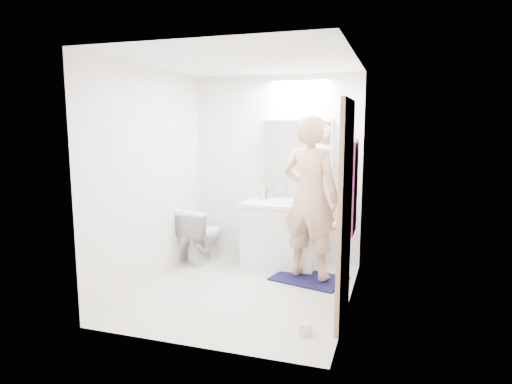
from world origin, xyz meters
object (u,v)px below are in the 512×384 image
at_px(vanity_cabinet, 281,236).
at_px(person, 310,197).
at_px(toilet, 203,235).
at_px(soap_bottle_b, 270,192).
at_px(medicine_cabinet, 298,147).
at_px(soap_bottle_a, 263,191).
at_px(toilet_paper_roll, 305,328).
at_px(toothbrush_cup, 301,197).

height_order(vanity_cabinet, person, person).
xyz_separation_m(vanity_cabinet, toilet, (-1.02, -0.11, -0.03)).
relative_size(person, soap_bottle_b, 9.80).
distance_m(vanity_cabinet, person, 0.83).
xyz_separation_m(medicine_cabinet, soap_bottle_b, (-0.35, -0.03, -0.59)).
relative_size(toilet, person, 0.39).
relative_size(soap_bottle_a, toilet_paper_roll, 2.02).
bearing_deg(soap_bottle_b, soap_bottle_a, -161.93).
xyz_separation_m(soap_bottle_b, toothbrush_cup, (0.41, -0.02, -0.05)).
height_order(vanity_cabinet, toothbrush_cup, toothbrush_cup).
height_order(person, soap_bottle_a, person).
bearing_deg(toilet_paper_roll, toilet, 136.56).
distance_m(vanity_cabinet, toilet_paper_roll, 1.88).
bearing_deg(medicine_cabinet, soap_bottle_a, -172.22).
distance_m(person, soap_bottle_a, 0.91).
xyz_separation_m(person, toilet_paper_roll, (0.23, -1.33, -0.92)).
bearing_deg(soap_bottle_b, person, -41.92).
height_order(vanity_cabinet, medicine_cabinet, medicine_cabinet).
xyz_separation_m(vanity_cabinet, soap_bottle_a, (-0.28, 0.15, 0.54)).
bearing_deg(toilet, soap_bottle_b, -152.50).
height_order(soap_bottle_b, toilet_paper_roll, soap_bottle_b).
relative_size(vanity_cabinet, toilet, 1.27).
relative_size(toilet, toilet_paper_roll, 6.46).
distance_m(medicine_cabinet, toothbrush_cup, 0.64).
bearing_deg(toothbrush_cup, toilet, -167.51).
relative_size(medicine_cabinet, person, 0.48).
height_order(soap_bottle_a, soap_bottle_b, soap_bottle_a).
xyz_separation_m(soap_bottle_b, toilet_paper_roll, (0.87, -1.90, -0.86)).
bearing_deg(toilet_paper_roll, soap_bottle_b, 114.47).
relative_size(toothbrush_cup, toilet_paper_roll, 0.93).
distance_m(toilet, soap_bottle_a, 0.97).
bearing_deg(vanity_cabinet, soap_bottle_b, 137.00).
distance_m(toilet, toothbrush_cup, 1.37).
height_order(soap_bottle_a, toothbrush_cup, soap_bottle_a).
bearing_deg(vanity_cabinet, toothbrush_cup, 36.32).
bearing_deg(person, toilet_paper_roll, 114.22).
relative_size(medicine_cabinet, soap_bottle_a, 3.96).
height_order(medicine_cabinet, toilet_paper_roll, medicine_cabinet).
bearing_deg(soap_bottle_a, person, -36.63).
distance_m(medicine_cabinet, soap_bottle_a, 0.72).
bearing_deg(soap_bottle_a, medicine_cabinet, 7.78).
distance_m(soap_bottle_a, soap_bottle_b, 0.10).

